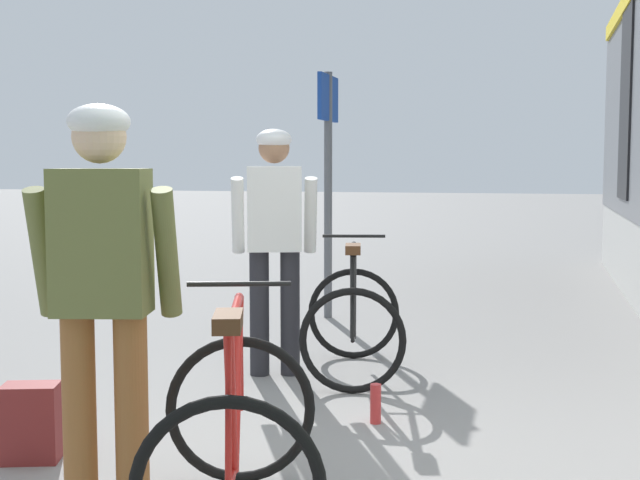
{
  "coord_description": "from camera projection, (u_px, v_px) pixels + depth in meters",
  "views": [
    {
      "loc": [
        0.65,
        -4.06,
        1.52
      ],
      "look_at": [
        -0.62,
        1.01,
        1.05
      ],
      "focal_mm": 47.86,
      "sensor_mm": 36.0,
      "label": 1
    }
  ],
  "objects": [
    {
      "name": "water_bottle_near_the_bikes",
      "position": [
        376.0,
        404.0,
        4.99
      ],
      "size": [
        0.06,
        0.06,
        0.23
      ],
      "primitive_type": "cylinder",
      "color": "red",
      "rests_on": "ground"
    },
    {
      "name": "bicycle_near_black",
      "position": [
        353.0,
        320.0,
        6.11
      ],
      "size": [
        0.91,
        1.19,
        0.99
      ],
      "color": "black",
      "rests_on": "ground"
    },
    {
      "name": "bicycle_far_red",
      "position": [
        235.0,
        435.0,
        3.52
      ],
      "size": [
        0.99,
        1.23,
        0.99
      ],
      "color": "black",
      "rests_on": "ground"
    },
    {
      "name": "platform_sign_post",
      "position": [
        328.0,
        153.0,
        8.29
      ],
      "size": [
        0.08,
        0.7,
        2.4
      ],
      "color": "#595B60",
      "rests_on": "ground"
    },
    {
      "name": "cyclist_far_in_olive",
      "position": [
        103.0,
        277.0,
        3.51
      ],
      "size": [
        0.65,
        0.39,
        1.76
      ],
      "color": "#935B2D",
      "rests_on": "ground"
    },
    {
      "name": "backpack_on_platform",
      "position": [
        31.0,
        423.0,
        4.35
      ],
      "size": [
        0.32,
        0.26,
        0.4
      ],
      "primitive_type": "cube",
      "rotation": [
        0.0,
        0.0,
        0.31
      ],
      "color": "maroon",
      "rests_on": "ground"
    },
    {
      "name": "ground_plane",
      "position": [
        391.0,
        471.0,
        4.22
      ],
      "size": [
        80.0,
        80.0,
        0.0
      ],
      "primitive_type": "plane",
      "color": "gray"
    },
    {
      "name": "cyclist_near_in_white",
      "position": [
        274.0,
        229.0,
        6.06
      ],
      "size": [
        0.66,
        0.43,
        1.76
      ],
      "color": "#232328",
      "rests_on": "ground"
    }
  ]
}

